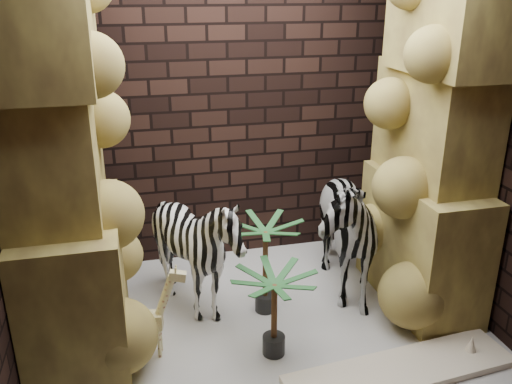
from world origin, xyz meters
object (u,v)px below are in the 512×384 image
object	(u,v)px
zebra_left	(197,257)
giraffe_toy	(144,311)
zebra_right	(334,215)
palm_front	(265,267)
surfboard	(401,371)
palm_back	(274,314)

from	to	relation	value
zebra_left	giraffe_toy	distance (m)	0.68
zebra_right	palm_front	world-z (taller)	zebra_right
palm_front	surfboard	xyz separation A→B (m)	(0.74, -1.01, -0.39)
surfboard	giraffe_toy	bearing A→B (deg)	154.37
zebra_left	surfboard	distance (m)	1.78
palm_back	zebra_right	bearing A→B (deg)	46.02
surfboard	palm_front	bearing A→B (deg)	120.92
zebra_right	giraffe_toy	size ratio (longest dim) A/B	1.91
palm_back	surfboard	size ratio (longest dim) A/B	0.40
zebra_right	palm_back	bearing A→B (deg)	-128.54
zebra_right	giraffe_toy	world-z (taller)	zebra_right
zebra_right	giraffe_toy	distance (m)	1.81
surfboard	zebra_right	bearing A→B (deg)	87.68
zebra_right	surfboard	world-z (taller)	zebra_right
zebra_right	zebra_left	distance (m)	1.24
giraffe_toy	surfboard	size ratio (longest dim) A/B	0.44
giraffe_toy	palm_front	xyz separation A→B (m)	(1.01, 0.36, 0.04)
zebra_right	palm_front	xyz separation A→B (m)	(-0.68, -0.21, -0.31)
zebra_right	zebra_left	xyz separation A→B (m)	(-1.22, -0.10, -0.20)
zebra_left	surfboard	world-z (taller)	zebra_left
zebra_left	giraffe_toy	bearing A→B (deg)	-115.25
giraffe_toy	surfboard	xyz separation A→B (m)	(1.75, -0.65, -0.35)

